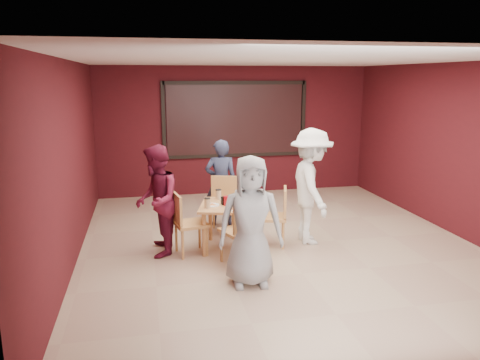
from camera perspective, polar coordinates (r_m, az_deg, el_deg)
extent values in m
plane|color=tan|center=(7.38, 4.75, -7.88)|extent=(7.00, 7.00, 0.00)
cube|color=black|center=(10.32, -0.54, 7.39)|extent=(3.00, 0.02, 1.50)
cube|color=tan|center=(7.01, -1.19, -3.14)|extent=(1.08, 1.08, 0.04)
cylinder|color=tan|center=(7.48, -3.64, -4.93)|extent=(0.06, 0.06, 0.66)
cylinder|color=tan|center=(7.43, 1.76, -5.04)|extent=(0.06, 0.06, 0.66)
cylinder|color=tan|center=(6.82, -4.38, -6.68)|extent=(0.06, 0.06, 0.66)
cylinder|color=tan|center=(6.76, 1.56, -6.82)|extent=(0.06, 0.06, 0.66)
cylinder|color=white|center=(6.74, -0.75, -3.56)|extent=(0.22, 0.22, 0.01)
cone|color=gold|center=(6.74, -0.76, -3.44)|extent=(0.20, 0.20, 0.02)
cylinder|color=beige|center=(6.67, 0.41, -3.17)|extent=(0.09, 0.09, 0.14)
cylinder|color=black|center=(6.65, 0.41, -2.54)|extent=(0.09, 0.09, 0.01)
cylinder|color=white|center=(7.27, -1.59, -2.38)|extent=(0.22, 0.22, 0.01)
cone|color=gold|center=(7.27, -1.59, -2.27)|extent=(0.20, 0.20, 0.02)
cylinder|color=beige|center=(7.32, -2.64, -1.78)|extent=(0.09, 0.09, 0.14)
cylinder|color=black|center=(7.30, -2.65, -1.20)|extent=(0.09, 0.09, 0.01)
cylinder|color=white|center=(6.96, -3.43, -3.07)|extent=(0.22, 0.22, 0.01)
cone|color=gold|center=(6.96, -3.44, -2.95)|extent=(0.20, 0.20, 0.02)
cylinder|color=beige|center=(6.82, -4.00, -2.85)|extent=(0.09, 0.09, 0.14)
cylinder|color=black|center=(6.80, -4.01, -2.24)|extent=(0.09, 0.09, 0.01)
cylinder|color=white|center=(7.06, 1.03, -2.83)|extent=(0.22, 0.22, 0.01)
cone|color=gold|center=(7.06, 1.03, -2.71)|extent=(0.20, 0.20, 0.02)
cylinder|color=beige|center=(7.18, 1.48, -2.05)|extent=(0.09, 0.09, 0.14)
cylinder|color=black|center=(7.16, 1.48, -1.46)|extent=(0.09, 0.09, 0.01)
cylinder|color=silver|center=(6.98, -0.55, -2.63)|extent=(0.06, 0.06, 0.10)
cylinder|color=silver|center=(6.93, -0.93, -2.81)|extent=(0.05, 0.05, 0.08)
cylinder|color=#A30B16|center=(6.93, -1.72, -2.55)|extent=(0.07, 0.07, 0.15)
cube|color=black|center=(7.02, -1.79, -2.48)|extent=(0.14, 0.10, 0.12)
cube|color=tan|center=(6.50, -0.01, -6.24)|extent=(0.60, 0.60, 0.04)
cylinder|color=tan|center=(6.83, 0.50, -7.52)|extent=(0.04, 0.04, 0.45)
cylinder|color=tan|center=(6.65, -2.26, -8.10)|extent=(0.04, 0.04, 0.45)
cylinder|color=tan|center=(6.54, 2.29, -8.47)|extent=(0.04, 0.04, 0.45)
cylinder|color=tan|center=(6.35, -0.55, -9.12)|extent=(0.04, 0.04, 0.45)
cube|color=tan|center=(6.25, 1.02, -4.45)|extent=(0.45, 0.20, 0.44)
cube|color=tan|center=(7.81, -2.08, -3.16)|extent=(0.56, 0.56, 0.04)
cylinder|color=tan|center=(7.73, -3.56, -5.20)|extent=(0.04, 0.04, 0.44)
cylinder|color=tan|center=(7.69, -0.88, -5.28)|extent=(0.04, 0.04, 0.44)
cylinder|color=tan|center=(8.07, -3.20, -4.43)|extent=(0.04, 0.04, 0.44)
cylinder|color=tan|center=(8.03, -0.63, -4.49)|extent=(0.04, 0.04, 0.44)
cube|color=tan|center=(7.94, -1.93, -1.00)|extent=(0.44, 0.16, 0.43)
cube|color=tan|center=(6.90, -5.99, -5.35)|extent=(0.52, 0.52, 0.04)
cylinder|color=tan|center=(6.86, -4.05, -7.52)|extent=(0.04, 0.04, 0.44)
cylinder|color=tan|center=(7.19, -4.96, -6.60)|extent=(0.04, 0.04, 0.44)
cylinder|color=tan|center=(6.77, -6.99, -7.88)|extent=(0.04, 0.04, 0.44)
cylinder|color=tan|center=(7.10, -7.77, -6.92)|extent=(0.04, 0.04, 0.44)
cube|color=tan|center=(6.78, -7.68, -3.47)|extent=(0.12, 0.45, 0.43)
cube|color=tan|center=(7.23, 3.89, -4.54)|extent=(0.55, 0.55, 0.04)
cylinder|color=tan|center=(7.48, 2.51, -5.84)|extent=(0.04, 0.04, 0.43)
cylinder|color=tan|center=(7.14, 2.41, -6.74)|extent=(0.04, 0.04, 0.43)
cylinder|color=tan|center=(7.47, 5.25, -5.89)|extent=(0.04, 0.04, 0.43)
cylinder|color=tan|center=(7.14, 5.28, -6.79)|extent=(0.04, 0.04, 0.43)
cube|color=tan|center=(7.16, 5.51, -2.64)|extent=(0.16, 0.43, 0.42)
imported|color=#969696|center=(5.78, 1.29, -5.06)|extent=(0.85, 0.60, 1.64)
imported|color=#2B324E|center=(8.14, -2.33, -0.33)|extent=(0.60, 0.44, 1.52)
imported|color=maroon|center=(6.86, -10.12, -2.51)|extent=(0.66, 0.83, 1.62)
imported|color=white|center=(7.33, 8.64, -0.78)|extent=(0.74, 1.20, 1.80)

